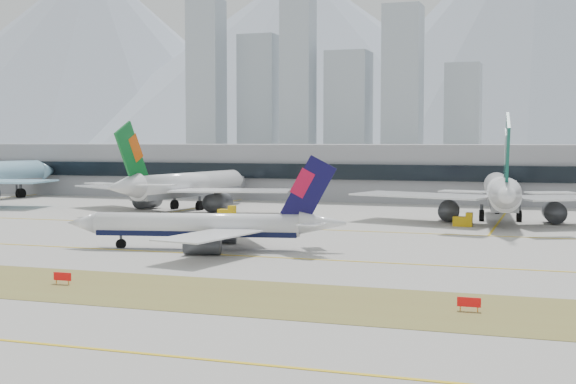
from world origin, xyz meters
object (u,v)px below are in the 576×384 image
(widebody_cathay, at_px, (501,193))
(terminal, at_px, (411,171))
(taxiing_airliner, at_px, (207,226))
(widebody_eva, at_px, (185,187))

(widebody_cathay, bearing_deg, terminal, 19.35)
(terminal, bearing_deg, taxiing_airliner, -94.89)
(widebody_eva, distance_m, terminal, 69.58)
(widebody_cathay, bearing_deg, widebody_eva, 80.11)
(widebody_cathay, relative_size, terminal, 0.21)
(widebody_eva, bearing_deg, taxiing_airliner, -144.04)
(taxiing_airliner, bearing_deg, terminal, -106.85)
(taxiing_airliner, height_order, widebody_eva, widebody_eva)
(widebody_eva, bearing_deg, widebody_cathay, -86.47)
(taxiing_airliner, bearing_deg, widebody_eva, -73.21)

